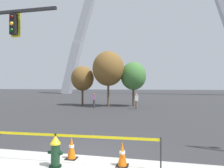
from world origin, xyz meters
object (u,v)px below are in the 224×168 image
Objects in this scene: fire_hydrant at (55,151)px; traffic_cone_by_hydrant at (122,154)px; pedestrian_standing_center at (137,101)px; monument_arch at (150,9)px; traffic_cone_mid_sidewalk at (72,148)px; pedestrian_walking_left at (94,100)px.

traffic_cone_by_hydrant is at bearing 14.37° from fire_hydrant.
traffic_cone_by_hydrant is 15.34m from pedestrian_standing_center.
monument_arch is (0.58, 52.61, 23.05)m from fire_hydrant.
traffic_cone_mid_sidewalk is 56.81m from monument_arch.
traffic_cone_mid_sidewalk is 0.46× the size of pedestrian_standing_center.
pedestrian_walking_left reaches higher than traffic_cone_by_hydrant.
monument_arch is (0.39, 51.88, 23.16)m from traffic_cone_mid_sidewalk.
fire_hydrant is 0.02× the size of monument_arch.
traffic_cone_by_hydrant is 0.46× the size of pedestrian_walking_left.
fire_hydrant is 1.98m from traffic_cone_by_hydrant.
pedestrian_walking_left reaches higher than traffic_cone_mid_sidewalk.
traffic_cone_by_hydrant is 1.75m from traffic_cone_mid_sidewalk.
monument_arch reaches higher than traffic_cone_by_hydrant.
monument_arch reaches higher than pedestrian_walking_left.
traffic_cone_by_hydrant is 0.01× the size of monument_arch.
monument_arch is at bearing 83.17° from pedestrian_walking_left.
monument_arch is 43.41m from pedestrian_walking_left.
pedestrian_walking_left and pedestrian_standing_center have the same top height.
traffic_cone_mid_sidewalk is 0.46× the size of pedestrian_walking_left.
monument_arch is at bearing 90.29° from pedestrian_standing_center.
pedestrian_standing_center is (0.76, 15.78, 0.35)m from fire_hydrant.
monument_arch reaches higher than pedestrian_standing_center.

